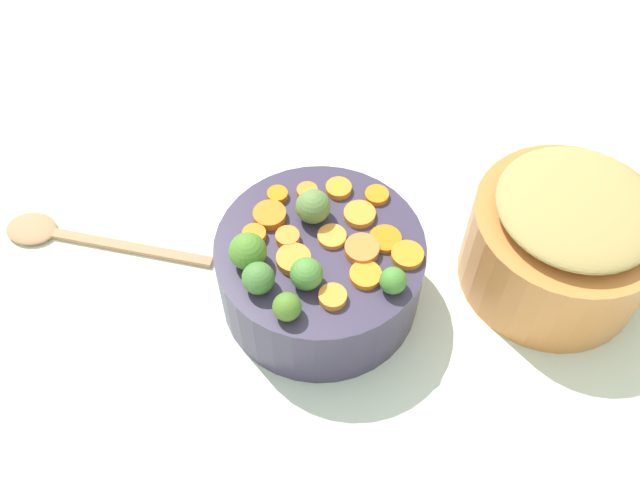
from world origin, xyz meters
The scene contains 26 objects.
tabletop centered at (0.00, 0.00, 0.01)m, with size 2.40×2.40×0.02m, color silver.
serving_bowl_carrots centered at (0.01, -0.05, 0.07)m, with size 0.25×0.25×0.11m, color #39314A.
metal_pot centered at (-0.21, -0.25, 0.08)m, with size 0.23×0.23×0.12m, color #CD7A3B.
stuffing_mound centered at (-0.21, -0.25, 0.16)m, with size 0.19×0.19×0.03m, color #A88D51.
carrot_slice_0 centered at (0.01, -0.07, 0.13)m, with size 0.03×0.03×0.01m, color orange.
carrot_slice_1 centered at (0.07, -0.10, 0.13)m, with size 0.03×0.03×0.01m, color orange.
carrot_slice_2 centered at (0.02, -0.01, 0.13)m, with size 0.04×0.04×0.01m, color orange.
carrot_slice_3 centered at (0.05, -0.03, 0.13)m, with size 0.03×0.03×0.01m, color orange.
carrot_slice_4 centered at (0.00, -0.11, 0.13)m, with size 0.04×0.04×0.01m, color orange.
carrot_slice_5 centered at (-0.03, -0.07, 0.13)m, with size 0.04×0.04×0.01m, color orange.
carrot_slice_6 centered at (-0.05, -0.04, 0.13)m, with size 0.04×0.04×0.01m, color orange.
carrot_slice_7 centered at (-0.04, -0.10, 0.13)m, with size 0.04×0.04×0.01m, color orange.
carrot_slice_8 centered at (-0.08, -0.10, 0.13)m, with size 0.04×0.04×0.01m, color orange.
carrot_slice_9 centered at (0.08, -0.05, 0.13)m, with size 0.04×0.04×0.01m, color orange.
carrot_slice_10 centered at (0.10, -0.08, 0.13)m, with size 0.02×0.02×0.01m, color orange.
carrot_slice_11 centered at (0.04, -0.13, 0.13)m, with size 0.03×0.03×0.01m, color orange.
carrot_slice_12 centered at (0.08, -0.01, 0.13)m, with size 0.03×0.03×0.01m, color orange.
carrot_slice_13 centered at (-0.04, 0.00, 0.13)m, with size 0.03×0.03×0.01m, color orange.
carrot_slice_14 centered at (0.00, -0.15, 0.13)m, with size 0.03×0.03×0.01m, color orange.
brussels_sprout_0 centered at (0.06, 0.02, 0.15)m, with size 0.04×0.04×0.04m, color #4A7D29.
brussels_sprout_1 centered at (0.03, 0.04, 0.14)m, with size 0.04×0.04×0.04m, color #467635.
brussels_sprout_2 centered at (0.04, -0.08, 0.15)m, with size 0.04×0.04×0.04m, color #597C3E.
brussels_sprout_3 centered at (-0.01, 0.04, 0.14)m, with size 0.03×0.03×0.03m, color #4C7626.
brussels_sprout_4 centered at (-0.09, -0.05, 0.14)m, with size 0.03×0.03×0.03m, color #448131.
brussels_sprout_5 centered at (-0.01, 0.00, 0.14)m, with size 0.04×0.04×0.04m, color #4B8335.
wooden_spoon centered at (0.34, 0.08, 0.03)m, with size 0.28×0.15×0.01m.
Camera 1 is at (-0.26, 0.32, 0.77)m, focal length 38.67 mm.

